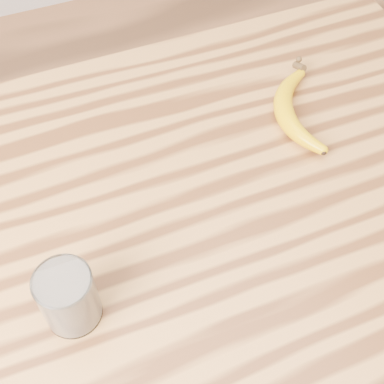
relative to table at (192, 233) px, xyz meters
name	(u,v)px	position (x,y,z in m)	size (l,w,h in m)	color
table	(192,233)	(0.00, 0.00, 0.00)	(1.20, 0.80, 0.90)	#B57A39
smoothie_glass	(68,297)	(-0.24, -0.14, 0.18)	(0.08, 0.08, 0.10)	white
banana	(283,111)	(0.22, 0.10, 0.15)	(0.11, 0.30, 0.04)	#E7B200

